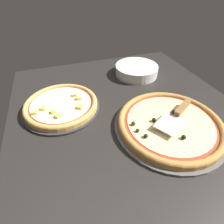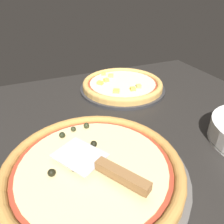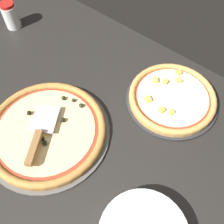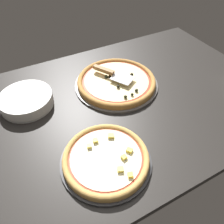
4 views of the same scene
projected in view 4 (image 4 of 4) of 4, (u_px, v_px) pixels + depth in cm
name	position (u px, v px, depth cm)	size (l,w,h in cm)	color
ground_plane	(130.00, 99.00, 107.32)	(142.50, 99.19, 3.60)	black
pizza_pan_front	(116.00, 84.00, 112.20)	(42.35, 42.35, 1.00)	#565451
pizza_front	(116.00, 81.00, 110.87)	(39.81, 39.81, 3.76)	#B77F3D
pizza_pan_back	(106.00, 161.00, 80.12)	(33.53, 33.53, 1.00)	#2D2D30
pizza_back	(106.00, 158.00, 78.81)	(31.52, 31.52, 3.23)	tan
serving_spatula	(109.00, 72.00, 110.95)	(15.82, 21.71, 2.00)	#B7B7BC
plate_stack	(26.00, 100.00, 100.00)	(23.93, 23.93, 5.60)	white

